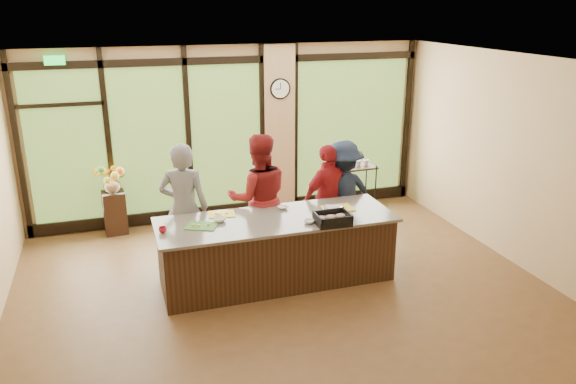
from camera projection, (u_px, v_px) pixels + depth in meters
floor at (283, 290)px, 7.53m from camera, size 7.00×7.00×0.00m
ceiling at (282, 62)px, 6.56m from camera, size 7.00×7.00×0.00m
back_wall at (231, 133)px, 9.75m from camera, size 7.00×0.00×7.00m
right_wall at (515, 161)px, 8.06m from camera, size 0.00×6.00×6.00m
window_wall at (241, 139)px, 9.79m from camera, size 6.90×0.12×3.00m
island_base at (277, 251)px, 7.65m from camera, size 3.10×1.00×0.88m
countertop at (276, 220)px, 7.51m from camera, size 3.20×1.10×0.04m
wall_clock at (280, 89)px, 9.64m from camera, size 0.36×0.04×0.36m
cook_left at (184, 208)px, 7.82m from camera, size 0.78×0.62×1.87m
cook_midleft at (259, 198)px, 8.17m from camera, size 1.00×0.81×1.91m
cook_midright at (328, 199)px, 8.49m from camera, size 1.06×0.70×1.68m
cook_right at (342, 194)px, 8.66m from camera, size 1.18×0.81×1.69m
roasting_pan at (333, 221)px, 7.29m from camera, size 0.46×0.36×0.08m
mixing_bowl at (334, 210)px, 7.68m from camera, size 0.38×0.38×0.07m
cutting_board_left at (202, 226)px, 7.22m from camera, size 0.47×0.43×0.01m
cutting_board_center at (222, 214)px, 7.63m from camera, size 0.39×0.32×0.01m
cutting_board_right at (338, 208)px, 7.84m from camera, size 0.43×0.32×0.01m
prep_bowl_near at (219, 220)px, 7.38m from camera, size 0.22×0.22×0.05m
prep_bowl_mid at (309, 222)px, 7.33m from camera, size 0.16×0.16×0.04m
prep_bowl_far at (283, 208)px, 7.84m from camera, size 0.16×0.16×0.03m
red_ramekin at (163, 230)px, 7.02m from camera, size 0.11×0.11×0.08m
flower_stand at (115, 212)px, 9.29m from camera, size 0.38×0.38×0.71m
flower_vase at (112, 183)px, 9.13m from camera, size 0.37×0.37×0.29m
bar_cart at (353, 183)px, 9.94m from camera, size 0.77×0.46×1.03m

